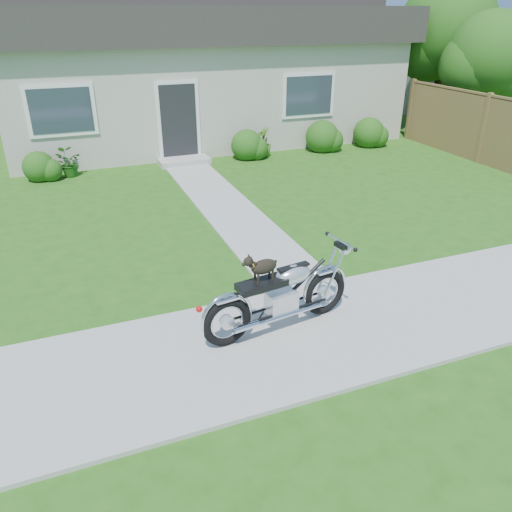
{
  "coord_description": "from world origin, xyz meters",
  "views": [
    {
      "loc": [
        -4.64,
        -4.88,
        3.85
      ],
      "look_at": [
        -2.33,
        1.0,
        0.75
      ],
      "focal_mm": 35.0,
      "sensor_mm": 36.0,
      "label": 1
    }
  ],
  "objects_px": {
    "fence": "(484,129)",
    "tree_near": "(495,60)",
    "tree_far": "(450,34)",
    "potted_plant_left": "(68,163)",
    "potted_plant_right": "(263,142)",
    "house": "(200,69)",
    "motorcycle_with_dog": "(281,294)"
  },
  "relations": [
    {
      "from": "fence",
      "to": "tree_near",
      "type": "height_order",
      "value": "tree_near"
    },
    {
      "from": "tree_far",
      "to": "potted_plant_left",
      "type": "bearing_deg",
      "value": -175.05
    },
    {
      "from": "fence",
      "to": "potted_plant_right",
      "type": "bearing_deg",
      "value": 152.73
    },
    {
      "from": "house",
      "to": "tree_far",
      "type": "xyz_separation_m",
      "value": [
        8.03,
        -2.35,
        1.01
      ]
    },
    {
      "from": "potted_plant_right",
      "to": "house",
      "type": "bearing_deg",
      "value": 104.18
    },
    {
      "from": "tree_near",
      "to": "potted_plant_right",
      "type": "distance_m",
      "value": 7.57
    },
    {
      "from": "potted_plant_right",
      "to": "tree_far",
      "type": "bearing_deg",
      "value": 8.66
    },
    {
      "from": "tree_far",
      "to": "motorcycle_with_dog",
      "type": "height_order",
      "value": "tree_far"
    },
    {
      "from": "tree_near",
      "to": "tree_far",
      "type": "bearing_deg",
      "value": 91.31
    },
    {
      "from": "potted_plant_right",
      "to": "motorcycle_with_dog",
      "type": "height_order",
      "value": "motorcycle_with_dog"
    },
    {
      "from": "house",
      "to": "tree_near",
      "type": "distance_m",
      "value": 9.21
    },
    {
      "from": "tree_near",
      "to": "potted_plant_left",
      "type": "relative_size",
      "value": 5.57
    },
    {
      "from": "house",
      "to": "potted_plant_right",
      "type": "distance_m",
      "value": 3.95
    },
    {
      "from": "tree_near",
      "to": "potted_plant_left",
      "type": "bearing_deg",
      "value": 175.61
    },
    {
      "from": "house",
      "to": "motorcycle_with_dog",
      "type": "bearing_deg",
      "value": -100.98
    },
    {
      "from": "tree_far",
      "to": "tree_near",
      "type": "bearing_deg",
      "value": -88.69
    },
    {
      "from": "house",
      "to": "fence",
      "type": "relative_size",
      "value": 1.9
    },
    {
      "from": "house",
      "to": "tree_far",
      "type": "bearing_deg",
      "value": -16.34
    },
    {
      "from": "potted_plant_left",
      "to": "potted_plant_right",
      "type": "xyz_separation_m",
      "value": [
        5.42,
        0.0,
        0.07
      ]
    },
    {
      "from": "tree_far",
      "to": "fence",
      "type": "bearing_deg",
      "value": -113.96
    },
    {
      "from": "house",
      "to": "potted_plant_right",
      "type": "xyz_separation_m",
      "value": [
        0.87,
        -3.44,
        -1.73
      ]
    },
    {
      "from": "tree_near",
      "to": "tree_far",
      "type": "xyz_separation_m",
      "value": [
        -0.05,
        2.06,
        0.63
      ]
    },
    {
      "from": "potted_plant_right",
      "to": "motorcycle_with_dog",
      "type": "xyz_separation_m",
      "value": [
        -3.16,
        -8.34,
        0.12
      ]
    },
    {
      "from": "fence",
      "to": "potted_plant_left",
      "type": "relative_size",
      "value": 9.32
    },
    {
      "from": "fence",
      "to": "tree_far",
      "type": "distance_m",
      "value": 4.81
    },
    {
      "from": "house",
      "to": "tree_near",
      "type": "relative_size",
      "value": 3.18
    },
    {
      "from": "house",
      "to": "potted_plant_left",
      "type": "bearing_deg",
      "value": -142.88
    },
    {
      "from": "motorcycle_with_dog",
      "to": "fence",
      "type": "bearing_deg",
      "value": 24.84
    },
    {
      "from": "house",
      "to": "tree_near",
      "type": "xyz_separation_m",
      "value": [
        8.08,
        -4.42,
        0.38
      ]
    },
    {
      "from": "fence",
      "to": "potted_plant_left",
      "type": "bearing_deg",
      "value": 165.54
    },
    {
      "from": "house",
      "to": "potted_plant_left",
      "type": "xyz_separation_m",
      "value": [
        -4.55,
        -3.44,
        -1.8
      ]
    },
    {
      "from": "fence",
      "to": "potted_plant_right",
      "type": "xyz_separation_m",
      "value": [
        -5.43,
        2.8,
        -0.51
      ]
    }
  ]
}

